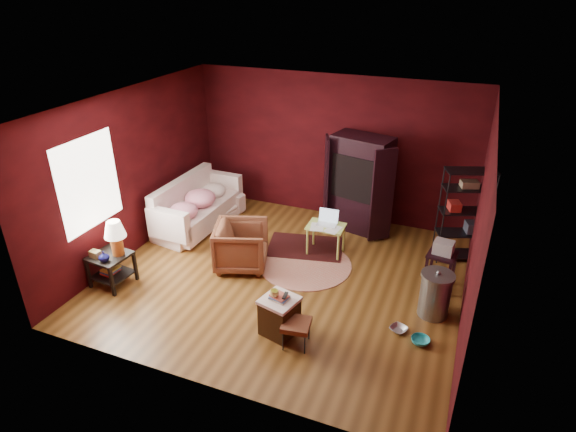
% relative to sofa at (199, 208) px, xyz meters
% --- Properties ---
extents(room, '(5.54, 5.04, 2.84)m').
position_rel_sofa_xyz_m(room, '(2.12, -1.03, 1.02)').
color(room, brown).
rests_on(room, ground).
extents(sofa, '(0.89, 2.04, 0.77)m').
position_rel_sofa_xyz_m(sofa, '(0.00, 0.00, 0.00)').
color(sofa, white).
rests_on(sofa, ground).
extents(armchair, '(1.00, 1.03, 0.85)m').
position_rel_sofa_xyz_m(armchair, '(1.40, -0.98, 0.04)').
color(armchair, black).
rests_on(armchair, ground).
extents(pet_bowl_steel, '(0.23, 0.15, 0.23)m').
position_rel_sofa_xyz_m(pet_bowl_steel, '(4.15, -1.68, -0.27)').
color(pet_bowl_steel, '#B1B3B8').
rests_on(pet_bowl_steel, ground).
extents(pet_bowl_turquoise, '(0.26, 0.16, 0.25)m').
position_rel_sofa_xyz_m(pet_bowl_turquoise, '(4.46, -1.82, -0.26)').
color(pet_bowl_turquoise, '#27ACB6').
rests_on(pet_bowl_turquoise, ground).
extents(vase, '(0.21, 0.21, 0.16)m').
position_rel_sofa_xyz_m(vase, '(-0.19, -2.37, 0.22)').
color(vase, '#0E0E46').
rests_on(vase, side_table).
extents(mug, '(0.14, 0.12, 0.12)m').
position_rel_sofa_xyz_m(mug, '(2.59, -2.35, 0.29)').
color(mug, '#F0EC75').
rests_on(mug, hamper).
extents(side_table, '(0.60, 0.60, 1.09)m').
position_rel_sofa_xyz_m(side_table, '(-0.19, -2.16, 0.27)').
color(side_table, black).
rests_on(side_table, ground).
extents(sofa_cushions, '(0.89, 2.10, 0.87)m').
position_rel_sofa_xyz_m(sofa_cushions, '(-0.05, -0.04, 0.04)').
color(sofa_cushions, white).
rests_on(sofa_cushions, sofa).
extents(hamper, '(0.55, 0.55, 0.63)m').
position_rel_sofa_xyz_m(hamper, '(2.64, -2.30, -0.10)').
color(hamper, '#452910').
rests_on(hamper, ground).
extents(footstool, '(0.41, 0.41, 0.37)m').
position_rel_sofa_xyz_m(footstool, '(2.94, -2.45, -0.07)').
color(footstool, black).
rests_on(footstool, ground).
extents(rug_round, '(1.60, 1.60, 0.01)m').
position_rel_sofa_xyz_m(rug_round, '(2.38, -0.57, -0.38)').
color(rug_round, beige).
rests_on(rug_round, ground).
extents(rug_oriental, '(1.48, 1.14, 0.01)m').
position_rel_sofa_xyz_m(rug_oriental, '(2.18, -0.02, -0.37)').
color(rug_oriental, '#491314').
rests_on(rug_oriental, ground).
extents(laptop_desk, '(0.64, 0.52, 0.79)m').
position_rel_sofa_xyz_m(laptop_desk, '(2.57, -0.06, 0.10)').
color(laptop_desk, '#DFFF74').
rests_on(laptop_desk, ground).
extents(tv_armoire, '(1.40, 0.96, 1.83)m').
position_rel_sofa_xyz_m(tv_armoire, '(2.84, 1.05, 0.57)').
color(tv_armoire, black).
rests_on(tv_armoire, ground).
extents(wire_shelving, '(0.87, 0.60, 1.63)m').
position_rel_sofa_xyz_m(wire_shelving, '(4.74, 0.61, 0.51)').
color(wire_shelving, black).
rests_on(wire_shelving, ground).
extents(small_stand, '(0.46, 0.46, 0.81)m').
position_rel_sofa_xyz_m(small_stand, '(4.52, -0.39, 0.22)').
color(small_stand, black).
rests_on(small_stand, ground).
extents(trash_can, '(0.50, 0.50, 0.74)m').
position_rel_sofa_xyz_m(trash_can, '(4.53, -1.12, -0.04)').
color(trash_can, gray).
rests_on(trash_can, ground).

